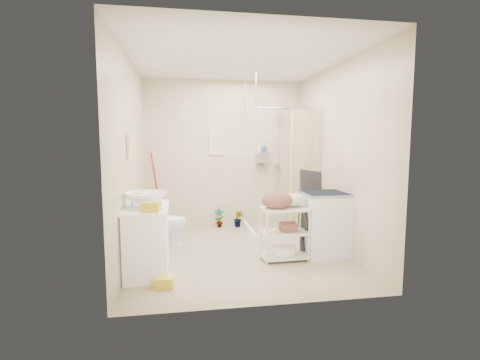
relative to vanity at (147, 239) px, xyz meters
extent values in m
plane|color=tan|center=(1.16, 0.55, -0.39)|extent=(3.20, 3.20, 0.00)
cube|color=silver|center=(1.16, 0.55, 2.21)|extent=(2.80, 3.20, 0.04)
cube|color=beige|center=(1.16, 2.15, 0.91)|extent=(2.80, 0.04, 2.60)
cube|color=beige|center=(1.16, -1.05, 0.91)|extent=(2.80, 0.04, 2.60)
cube|color=beige|center=(-0.24, 0.55, 0.91)|extent=(0.04, 3.20, 2.60)
cube|color=beige|center=(2.56, 0.55, 0.91)|extent=(0.04, 3.20, 2.60)
cube|color=white|center=(0.00, 0.00, 0.00)|extent=(0.52, 0.90, 0.78)
imported|color=white|center=(0.00, -0.01, 0.47)|extent=(0.57, 0.57, 0.16)
cube|color=gold|center=(0.09, -0.32, 0.44)|extent=(0.21, 0.18, 0.10)
cube|color=yellow|center=(0.21, -0.47, -0.31)|extent=(0.31, 0.25, 0.16)
imported|color=white|center=(0.12, 1.10, -0.05)|extent=(0.68, 0.42, 0.68)
imported|color=brown|center=(1.03, 1.99, -0.22)|extent=(0.19, 0.14, 0.34)
imported|color=brown|center=(1.38, 1.97, -0.24)|extent=(0.21, 0.20, 0.30)
cube|color=beige|center=(1.01, 2.13, 1.11)|extent=(0.28, 0.03, 0.42)
imported|color=silver|center=(1.77, 2.06, 1.04)|extent=(0.10, 0.10, 0.22)
imported|color=#3C4C95|center=(1.87, 2.06, 1.00)|extent=(0.09, 0.09, 0.15)
cube|color=silver|center=(2.30, 0.31, 0.03)|extent=(0.59, 0.61, 0.85)
camera|label=1|loc=(0.45, -4.06, 1.13)|focal=26.00mm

